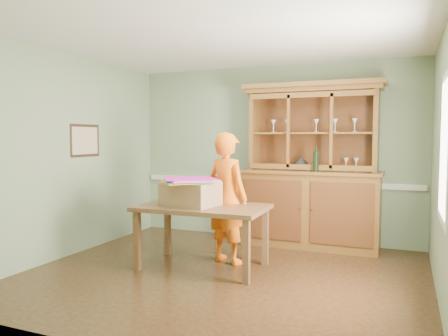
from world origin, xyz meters
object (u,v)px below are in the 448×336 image
at_px(china_hutch, 311,190).
at_px(cardboard_box, 191,194).
at_px(dining_table, 202,213).
at_px(person, 227,198).

bearing_deg(china_hutch, cardboard_box, -124.46).
xyz_separation_m(china_hutch, dining_table, (-0.99, -1.59, -0.15)).
distance_m(china_hutch, person, 1.48).
bearing_deg(cardboard_box, person, 51.85).
xyz_separation_m(china_hutch, cardboard_box, (-1.12, -1.64, 0.08)).
bearing_deg(dining_table, cardboard_box, -159.81).
height_order(china_hutch, person, china_hutch).
relative_size(china_hutch, cardboard_box, 3.88).
distance_m(cardboard_box, person, 0.52).
height_order(dining_table, person, person).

